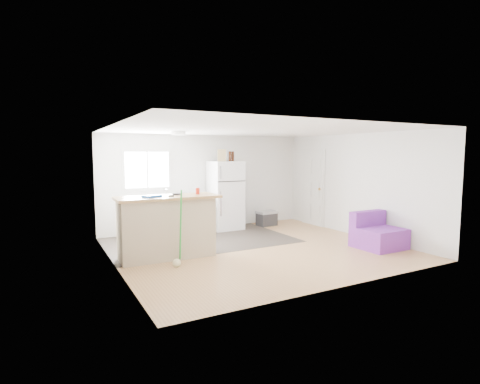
% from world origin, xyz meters
% --- Properties ---
extents(room, '(5.51, 5.01, 2.41)m').
position_xyz_m(room, '(0.00, 0.00, 1.20)').
color(room, '#AA7747').
rests_on(room, ground).
extents(vinyl_zone, '(4.05, 2.50, 0.00)m').
position_xyz_m(vinyl_zone, '(-0.73, 1.25, 0.00)').
color(vinyl_zone, '#332B26').
rests_on(vinyl_zone, floor).
extents(window, '(1.18, 0.06, 0.98)m').
position_xyz_m(window, '(-1.55, 2.49, 1.55)').
color(window, white).
rests_on(window, back_wall).
extents(interior_door, '(0.11, 0.92, 2.10)m').
position_xyz_m(interior_door, '(2.72, 1.55, 1.02)').
color(interior_door, white).
rests_on(interior_door, right_wall).
extents(ceiling_fixture, '(0.30, 0.30, 0.07)m').
position_xyz_m(ceiling_fixture, '(-1.20, 1.20, 2.36)').
color(ceiling_fixture, white).
rests_on(ceiling_fixture, ceiling).
extents(kitchen_cabinets, '(2.02, 0.76, 1.16)m').
position_xyz_m(kitchen_cabinets, '(-1.15, 2.19, 0.45)').
color(kitchen_cabinets, white).
rests_on(kitchen_cabinets, floor).
extents(peninsula, '(1.89, 0.76, 1.16)m').
position_xyz_m(peninsula, '(-1.79, 0.22, 0.58)').
color(peninsula, tan).
rests_on(peninsula, floor).
extents(refrigerator, '(0.78, 0.74, 1.74)m').
position_xyz_m(refrigerator, '(0.35, 2.12, 0.87)').
color(refrigerator, white).
rests_on(refrigerator, floor).
extents(cooler, '(0.56, 0.41, 0.40)m').
position_xyz_m(cooler, '(1.52, 1.99, 0.20)').
color(cooler, '#2B2B2D').
rests_on(cooler, floor).
extents(purple_seat, '(0.89, 0.84, 0.73)m').
position_xyz_m(purple_seat, '(2.26, -1.09, 0.27)').
color(purple_seat, purple).
rests_on(purple_seat, floor).
extents(cleaner_jug, '(0.18, 0.16, 0.33)m').
position_xyz_m(cleaner_jug, '(-1.50, 0.05, 0.14)').
color(cleaner_jug, silver).
rests_on(cleaner_jug, floor).
extents(mop, '(0.25, 0.37, 1.33)m').
position_xyz_m(mop, '(-1.79, -0.38, 0.23)').
color(mop, green).
rests_on(mop, floor).
extents(red_cup, '(0.09, 0.09, 0.12)m').
position_xyz_m(red_cup, '(-1.16, 0.26, 1.22)').
color(red_cup, red).
rests_on(red_cup, peninsula).
extents(blue_tray, '(0.36, 0.32, 0.04)m').
position_xyz_m(blue_tray, '(-2.07, 0.17, 1.17)').
color(blue_tray, '#134BB2').
rests_on(blue_tray, peninsula).
extents(tool_a, '(0.15, 0.09, 0.03)m').
position_xyz_m(tool_a, '(-1.57, 0.30, 1.17)').
color(tool_a, black).
rests_on(tool_a, peninsula).
extents(tool_b, '(0.10, 0.05, 0.03)m').
position_xyz_m(tool_b, '(-1.75, 0.08, 1.17)').
color(tool_b, black).
rests_on(tool_b, peninsula).
extents(cardboard_box, '(0.22, 0.15, 0.30)m').
position_xyz_m(cardboard_box, '(0.24, 2.11, 1.89)').
color(cardboard_box, tan).
rests_on(cardboard_box, refrigerator).
extents(bottle_left, '(0.08, 0.08, 0.25)m').
position_xyz_m(bottle_left, '(0.45, 2.07, 1.87)').
color(bottle_left, '#361609').
rests_on(bottle_left, refrigerator).
extents(bottle_right, '(0.09, 0.09, 0.25)m').
position_xyz_m(bottle_right, '(0.56, 2.11, 1.87)').
color(bottle_right, '#361609').
rests_on(bottle_right, refrigerator).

